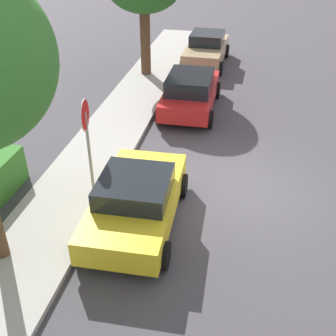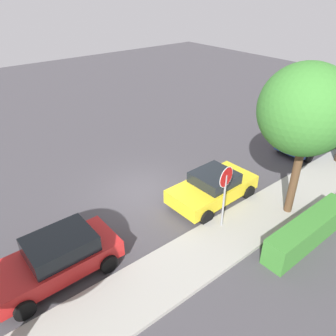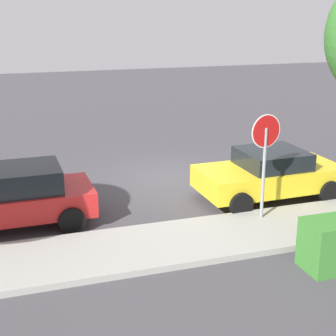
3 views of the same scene
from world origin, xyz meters
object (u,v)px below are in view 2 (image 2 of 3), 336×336
parked_car_red (57,257)px  street_tree_near_corner (305,110)px  parked_car_blue (309,138)px  stop_sign (225,187)px  parked_car_yellow (213,187)px

parked_car_red → street_tree_near_corner: size_ratio=0.66×
parked_car_blue → stop_sign: bearing=10.3°
parked_car_red → parked_car_blue: 14.71m
stop_sign → street_tree_near_corner: street_tree_near_corner is taller
stop_sign → parked_car_red: size_ratio=0.67×
stop_sign → parked_car_red: 6.22m
parked_car_blue → street_tree_near_corner: size_ratio=0.63×
parked_car_red → street_tree_near_corner: street_tree_near_corner is taller
stop_sign → parked_car_yellow: 2.19m
parked_car_blue → street_tree_near_corner: bearing=22.9°
parked_car_yellow → stop_sign: bearing=55.7°
parked_car_blue → street_tree_near_corner: (6.14, 2.59, 3.78)m
parked_car_yellow → parked_car_blue: 7.81m
parked_car_yellow → street_tree_near_corner: bearing=123.6°
stop_sign → street_tree_near_corner: 3.88m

